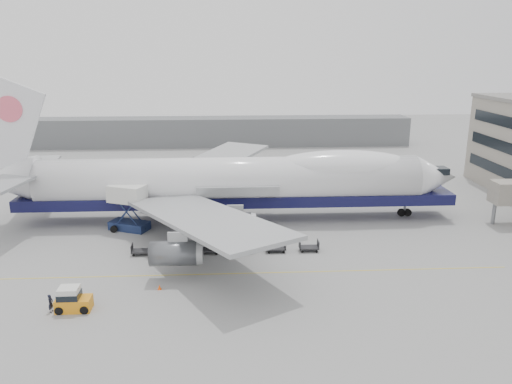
{
  "coord_description": "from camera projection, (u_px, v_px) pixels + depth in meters",
  "views": [
    {
      "loc": [
        -0.15,
        -54.96,
        22.88
      ],
      "look_at": [
        3.24,
        6.0,
        5.64
      ],
      "focal_mm": 35.0,
      "sensor_mm": 36.0,
      "label": 1
    }
  ],
  "objects": [
    {
      "name": "ground_worker",
      "position": [
        51.0,
        303.0,
        45.24
      ],
      "size": [
        0.51,
        0.68,
        1.71
      ],
      "primitive_type": "imported",
      "rotation": [
        0.0,
        0.0,
        1.4
      ],
      "color": "black",
      "rests_on": "ground"
    },
    {
      "name": "baggage_tug",
      "position": [
        72.0,
        300.0,
        45.49
      ],
      "size": [
        3.14,
        1.79,
        2.29
      ],
      "rotation": [
        0.0,
        0.0,
        0.01
      ],
      "color": "orange",
      "rests_on": "ground"
    },
    {
      "name": "dolly_1",
      "position": [
        176.0,
        250.0,
        58.35
      ],
      "size": [
        2.3,
        1.35,
        1.3
      ],
      "color": "#2D2D30",
      "rests_on": "ground"
    },
    {
      "name": "hangar",
      "position": [
        189.0,
        132.0,
        124.81
      ],
      "size": [
        110.0,
        8.0,
        7.0
      ],
      "primitive_type": "cube",
      "color": "slate",
      "rests_on": "ground"
    },
    {
      "name": "dolly_5",
      "position": [
        309.0,
        247.0,
        59.19
      ],
      "size": [
        2.3,
        1.35,
        1.3
      ],
      "color": "#2D2D30",
      "rests_on": "ground"
    },
    {
      "name": "dolly_4",
      "position": [
        276.0,
        247.0,
        58.98
      ],
      "size": [
        2.3,
        1.35,
        1.3
      ],
      "color": "#2D2D30",
      "rests_on": "ground"
    },
    {
      "name": "airliner",
      "position": [
        235.0,
        181.0,
        69.07
      ],
      "size": [
        67.0,
        55.3,
        19.98
      ],
      "color": "white",
      "rests_on": "ground"
    },
    {
      "name": "traffic_cone",
      "position": [
        159.0,
        287.0,
        49.68
      ],
      "size": [
        0.36,
        0.36,
        0.53
      ],
      "rotation": [
        0.0,
        0.0,
        0.25
      ],
      "color": "#FF540D",
      "rests_on": "ground"
    },
    {
      "name": "dolly_2",
      "position": [
        209.0,
        249.0,
        58.56
      ],
      "size": [
        2.3,
        1.35,
        1.3
      ],
      "color": "#2D2D30",
      "rests_on": "ground"
    },
    {
      "name": "ground",
      "position": [
        232.0,
        252.0,
        59.03
      ],
      "size": [
        260.0,
        260.0,
        0.0
      ],
      "primitive_type": "plane",
      "color": "gray",
      "rests_on": "ground"
    },
    {
      "name": "apron_line",
      "position": [
        232.0,
        274.0,
        53.27
      ],
      "size": [
        60.0,
        0.15,
        0.01
      ],
      "primitive_type": "cube",
      "color": "gold",
      "rests_on": "ground"
    },
    {
      "name": "catering_truck",
      "position": [
        128.0,
        205.0,
        65.56
      ],
      "size": [
        5.66,
        4.81,
        6.12
      ],
      "rotation": [
        0.0,
        0.0,
        -0.4
      ],
      "color": "#1A274E",
      "rests_on": "ground"
    },
    {
      "name": "dolly_3",
      "position": [
        243.0,
        248.0,
        58.77
      ],
      "size": [
        2.3,
        1.35,
        1.3
      ],
      "color": "#2D2D30",
      "rests_on": "ground"
    },
    {
      "name": "dolly_0",
      "position": [
        142.0,
        250.0,
        58.14
      ],
      "size": [
        2.3,
        1.35,
        1.3
      ],
      "color": "#2D2D30",
      "rests_on": "ground"
    }
  ]
}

